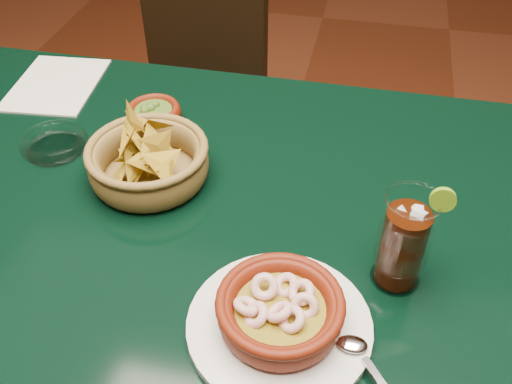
% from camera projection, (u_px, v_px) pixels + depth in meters
% --- Properties ---
extents(dining_table, '(1.20, 0.80, 0.75)m').
position_uv_depth(dining_table, '(177.00, 243.00, 0.96)').
color(dining_table, black).
rests_on(dining_table, ground).
extents(dining_chair, '(0.49, 0.49, 0.88)m').
position_uv_depth(dining_chair, '(186.00, 94.00, 1.62)').
color(dining_chair, black).
rests_on(dining_chair, ground).
extents(shrimp_plate, '(0.28, 0.23, 0.07)m').
position_uv_depth(shrimp_plate, '(280.00, 314.00, 0.70)').
color(shrimp_plate, silver).
rests_on(shrimp_plate, dining_table).
extents(chip_basket, '(0.23, 0.23, 0.15)m').
position_uv_depth(chip_basket, '(148.00, 161.00, 0.91)').
color(chip_basket, olive).
rests_on(chip_basket, dining_table).
extents(guacamole_ramekin, '(0.12, 0.12, 0.04)m').
position_uv_depth(guacamole_ramekin, '(154.00, 114.00, 1.04)').
color(guacamole_ramekin, '#531407').
rests_on(guacamole_ramekin, dining_table).
extents(cola_drink, '(0.14, 0.14, 0.17)m').
position_uv_depth(cola_drink, '(404.00, 241.00, 0.73)').
color(cola_drink, white).
rests_on(cola_drink, dining_table).
extents(glass_ashtray, '(0.12, 0.12, 0.03)m').
position_uv_depth(glass_ashtray, '(54.00, 143.00, 0.98)').
color(glass_ashtray, white).
rests_on(glass_ashtray, dining_table).
extents(paper_menu, '(0.18, 0.23, 0.00)m').
position_uv_depth(paper_menu, '(56.00, 84.00, 1.15)').
color(paper_menu, beige).
rests_on(paper_menu, dining_table).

